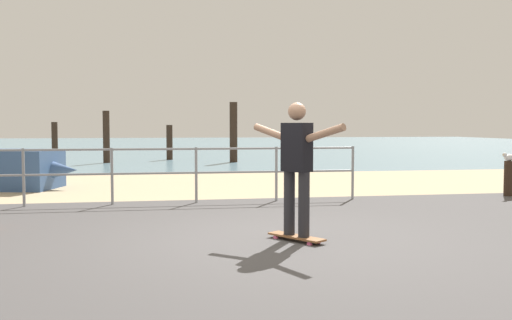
# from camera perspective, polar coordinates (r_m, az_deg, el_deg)

# --- Properties ---
(ground_plane) EXTENTS (24.00, 10.00, 0.04)m
(ground_plane) POSITION_cam_1_polar(r_m,az_deg,el_deg) (6.31, 3.50, -9.84)
(ground_plane) COLOR #474444
(ground_plane) RESTS_ON ground
(beach_strip) EXTENTS (24.00, 6.00, 0.04)m
(beach_strip) POSITION_cam_1_polar(r_m,az_deg,el_deg) (14.12, -4.03, -2.44)
(beach_strip) COLOR tan
(beach_strip) RESTS_ON ground
(sea_surface) EXTENTS (72.00, 50.00, 0.04)m
(sea_surface) POSITION_cam_1_polar(r_m,az_deg,el_deg) (42.02, -7.92, 1.46)
(sea_surface) COLOR slate
(sea_surface) RESTS_ON ground
(railing_fence) EXTENTS (10.66, 0.05, 1.05)m
(railing_fence) POSITION_cam_1_polar(r_m,az_deg,el_deg) (10.71, -18.21, -0.76)
(railing_fence) COLOR gray
(railing_fence) RESTS_ON ground
(skateboard) EXTENTS (0.62, 0.77, 0.08)m
(skateboard) POSITION_cam_1_polar(r_m,az_deg,el_deg) (7.18, 4.05, -7.66)
(skateboard) COLOR brown
(skateboard) RESTS_ON ground
(skateboarder) EXTENTS (0.90, 1.24, 1.65)m
(skateboarder) POSITION_cam_1_polar(r_m,az_deg,el_deg) (7.05, 4.08, -0.07)
(skateboarder) COLOR #26262B
(skateboarder) RESTS_ON skateboard
(bollard_short) EXTENTS (0.18, 0.18, 0.73)m
(bollard_short) POSITION_cam_1_polar(r_m,az_deg,el_deg) (12.70, 23.86, -1.73)
(bollard_short) COLOR #332319
(bollard_short) RESTS_ON ground
(seagull) EXTENTS (0.44, 0.29, 0.18)m
(seagull) POSITION_cam_1_polar(r_m,az_deg,el_deg) (12.65, 23.88, 0.26)
(seagull) COLOR white
(seagull) RESTS_ON bollard_short
(groyne_post_0) EXTENTS (0.26, 0.26, 1.60)m
(groyne_post_0) POSITION_cam_1_polar(r_m,az_deg,el_deg) (26.05, -19.43, 1.83)
(groyne_post_0) COLOR #332319
(groyne_post_0) RESTS_ON ground
(groyne_post_1) EXTENTS (0.26, 0.26, 2.01)m
(groyne_post_1) POSITION_cam_1_polar(r_m,az_deg,el_deg) (22.60, -14.69, 2.22)
(groyne_post_1) COLOR #332319
(groyne_post_1) RESTS_ON ground
(groyne_post_2) EXTENTS (0.26, 0.26, 1.47)m
(groyne_post_2) POSITION_cam_1_polar(r_m,az_deg,el_deg) (24.16, -8.62, 1.73)
(groyne_post_2) COLOR #332319
(groyne_post_2) RESTS_ON ground
(groyne_post_3) EXTENTS (0.30, 0.30, 2.36)m
(groyne_post_3) POSITION_cam_1_polar(r_m,az_deg,el_deg) (22.28, -2.26, 2.76)
(groyne_post_3) COLOR #332319
(groyne_post_3) RESTS_ON ground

